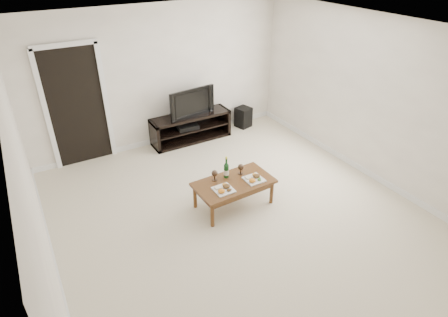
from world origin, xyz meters
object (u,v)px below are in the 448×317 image
at_px(television, 190,102).
at_px(media_console, 191,128).
at_px(coffee_table, 234,193).
at_px(subwoofer, 243,117).

bearing_deg(television, media_console, 0.00).
height_order(media_console, coffee_table, media_console).
height_order(media_console, television, television).
bearing_deg(media_console, subwoofer, 1.06).
distance_m(media_console, subwoofer, 1.25).
xyz_separation_m(television, coffee_table, (-0.39, -2.26, -0.62)).
relative_size(media_console, coffee_table, 1.37).
bearing_deg(coffee_table, media_console, 80.32).
relative_size(media_console, television, 1.66).
xyz_separation_m(media_console, television, (0.00, 0.00, 0.55)).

